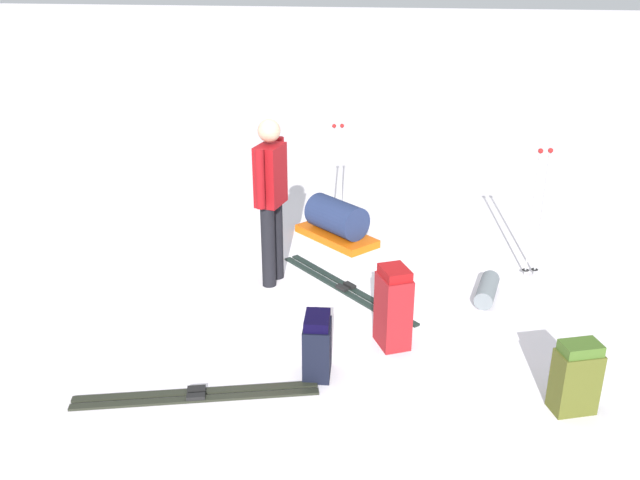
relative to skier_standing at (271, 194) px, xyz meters
The scene contains 11 objects.
ground_plane 1.21m from the skier_standing, 139.36° to the left, with size 80.00×80.00×0.00m, color white.
skier_standing is the anchor object (origin of this frame).
ski_pair_near 2.27m from the skier_standing, 85.83° to the left, with size 1.86×0.66×0.05m.
ski_pair_far 1.22m from the skier_standing, behind, with size 1.52×1.48×0.05m.
backpack_large_dark 1.77m from the skier_standing, 140.56° to the left, with size 0.35×0.38×0.73m.
backpack_bright 1.90m from the skier_standing, 114.04° to the left, with size 0.24×0.33×0.53m.
backpack_small_spare 3.28m from the skier_standing, 146.14° to the left, with size 0.36×0.30×0.57m.
ski_poles_planted_near 2.72m from the skier_standing, 168.09° to the right, with size 0.17×0.10×1.38m.
ski_poles_planted_far 2.07m from the skier_standing, 101.37° to the right, with size 0.17×0.10×1.21m.
gear_sled 1.50m from the skier_standing, 112.40° to the right, with size 1.07×1.02×0.49m.
sleeping_mat_rolled 2.33m from the skier_standing, behind, with size 0.18×0.18×0.55m, color slate.
Camera 1 is at (-0.90, 5.76, 3.14)m, focal length 38.43 mm.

